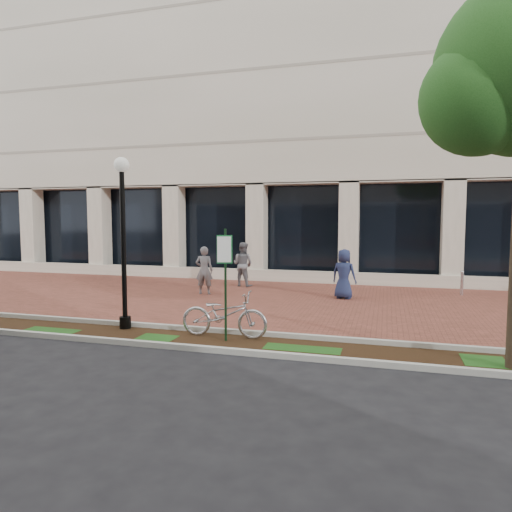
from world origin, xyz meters
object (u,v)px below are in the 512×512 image
(parking_sign, at_px, (225,270))
(lamppost, at_px, (123,233))
(pedestrian_right, at_px, (344,274))
(pedestrian_mid, at_px, (243,264))
(pedestrian_left, at_px, (204,270))
(locked_bicycle, at_px, (224,314))
(bollard, at_px, (462,283))

(parking_sign, xyz_separation_m, lamppost, (-2.78, 0.41, 0.78))
(pedestrian_right, bearing_deg, pedestrian_mid, -8.51)
(pedestrian_left, xyz_separation_m, pedestrian_right, (4.88, 0.44, -0.02))
(parking_sign, relative_size, locked_bicycle, 1.23)
(pedestrian_right, bearing_deg, bollard, -140.04)
(lamppost, relative_size, pedestrian_left, 2.43)
(parking_sign, bearing_deg, pedestrian_mid, 88.52)
(pedestrian_left, bearing_deg, pedestrian_mid, -118.63)
(lamppost, distance_m, pedestrian_right, 7.63)
(pedestrian_mid, bearing_deg, locked_bicycle, 117.63)
(locked_bicycle, xyz_separation_m, pedestrian_right, (2.17, 5.83, 0.31))
(pedestrian_mid, xyz_separation_m, pedestrian_right, (4.15, -1.79, -0.04))
(pedestrian_left, xyz_separation_m, pedestrian_mid, (0.74, 2.23, 0.02))
(pedestrian_right, distance_m, bollard, 4.38)
(lamppost, bearing_deg, pedestrian_left, 90.91)
(lamppost, bearing_deg, locked_bicycle, -2.19)
(locked_bicycle, bearing_deg, parking_sign, -157.32)
(pedestrian_left, relative_size, bollard, 1.94)
(pedestrian_left, bearing_deg, locked_bicycle, 106.42)
(pedestrian_left, relative_size, pedestrian_mid, 0.98)
(pedestrian_mid, distance_m, pedestrian_right, 4.52)
(pedestrian_left, height_order, pedestrian_mid, pedestrian_mid)
(pedestrian_left, relative_size, pedestrian_right, 1.02)
(parking_sign, bearing_deg, pedestrian_right, 55.29)
(pedestrian_left, distance_m, pedestrian_right, 4.90)
(lamppost, distance_m, pedestrian_mid, 7.69)
(locked_bicycle, distance_m, bollard, 9.82)
(locked_bicycle, bearing_deg, pedestrian_mid, 12.66)
(pedestrian_left, bearing_deg, bollard, -175.81)
(locked_bicycle, relative_size, pedestrian_mid, 1.15)
(lamppost, xyz_separation_m, bollard, (8.75, 7.58, -1.91))
(lamppost, height_order, pedestrian_mid, lamppost)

